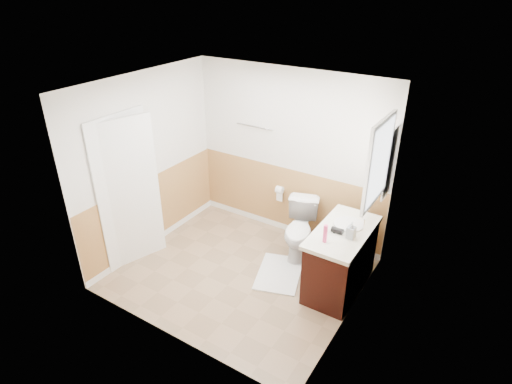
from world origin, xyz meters
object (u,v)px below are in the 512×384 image
Objects in this scene: vanity_cabinet at (340,261)px; soap_dispenser at (351,230)px; toilet at (300,230)px; lotion_bottle at (325,234)px; bath_mat at (279,273)px.

soap_dispenser is (0.12, -0.10, 0.55)m from vanity_cabinet.
lotion_bottle reaches higher than toilet.
bath_mat is 1.29m from soap_dispenser.
bath_mat is 0.87m from vanity_cabinet.
toilet is at bearing 132.25° from lotion_bottle.
bath_mat is 3.85× the size of soap_dispenser.
toilet is 1.14m from lotion_bottle.
soap_dispenser is (0.88, 0.08, 0.94)m from bath_mat.
soap_dispenser reaches higher than bath_mat.
bath_mat is 0.73× the size of vanity_cabinet.
lotion_bottle reaches higher than bath_mat.
toilet is 0.97× the size of bath_mat.
soap_dispenser is at bearing 5.14° from bath_mat.
toilet is at bearing 152.99° from vanity_cabinet.
soap_dispenser is at bearing -47.01° from toilet.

